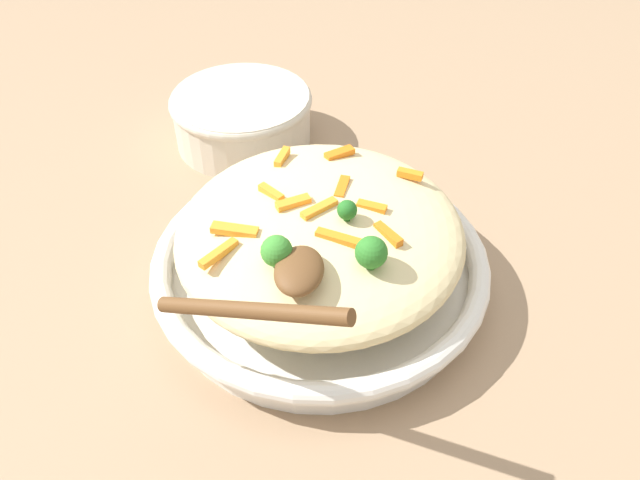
% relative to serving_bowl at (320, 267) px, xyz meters
% --- Properties ---
extents(ground_plane, '(2.40, 2.40, 0.00)m').
position_rel_serving_bowl_xyz_m(ground_plane, '(0.00, 0.00, -0.02)').
color(ground_plane, '#9E7F60').
extents(serving_bowl, '(0.33, 0.33, 0.05)m').
position_rel_serving_bowl_xyz_m(serving_bowl, '(0.00, 0.00, 0.00)').
color(serving_bowl, white).
rests_on(serving_bowl, ground_plane).
extents(pasta_mound, '(0.28, 0.27, 0.06)m').
position_rel_serving_bowl_xyz_m(pasta_mound, '(0.00, 0.00, 0.05)').
color(pasta_mound, beige).
rests_on(pasta_mound, serving_bowl).
extents(carrot_piece_0, '(0.03, 0.03, 0.01)m').
position_rel_serving_bowl_xyz_m(carrot_piece_0, '(0.01, 0.00, 0.08)').
color(carrot_piece_0, orange).
rests_on(carrot_piece_0, pasta_mound).
extents(carrot_piece_1, '(0.01, 0.04, 0.01)m').
position_rel_serving_bowl_xyz_m(carrot_piece_1, '(0.04, -0.07, 0.07)').
color(carrot_piece_1, orange).
rests_on(carrot_piece_1, pasta_mound).
extents(carrot_piece_2, '(0.03, 0.01, 0.01)m').
position_rel_serving_bowl_xyz_m(carrot_piece_2, '(-0.03, 0.02, 0.08)').
color(carrot_piece_2, orange).
rests_on(carrot_piece_2, pasta_mound).
extents(carrot_piece_3, '(0.03, 0.03, 0.01)m').
position_rel_serving_bowl_xyz_m(carrot_piece_3, '(-0.09, 0.01, 0.07)').
color(carrot_piece_3, orange).
rests_on(carrot_piece_3, pasta_mound).
extents(carrot_piece_4, '(0.03, 0.03, 0.01)m').
position_rel_serving_bowl_xyz_m(carrot_piece_4, '(0.03, 0.06, 0.07)').
color(carrot_piece_4, orange).
rests_on(carrot_piece_4, pasta_mound).
extents(carrot_piece_5, '(0.04, 0.03, 0.01)m').
position_rel_serving_bowl_xyz_m(carrot_piece_5, '(0.07, -0.08, 0.07)').
color(carrot_piece_5, orange).
rests_on(carrot_piece_5, pasta_mound).
extents(carrot_piece_6, '(0.01, 0.03, 0.01)m').
position_rel_serving_bowl_xyz_m(carrot_piece_6, '(-0.07, 0.08, 0.07)').
color(carrot_piece_6, orange).
rests_on(carrot_piece_6, pasta_mound).
extents(carrot_piece_7, '(0.03, 0.01, 0.01)m').
position_rel_serving_bowl_xyz_m(carrot_piece_7, '(-0.08, -0.05, 0.07)').
color(carrot_piece_7, orange).
rests_on(carrot_piece_7, pasta_mound).
extents(carrot_piece_8, '(0.02, 0.04, 0.01)m').
position_rel_serving_bowl_xyz_m(carrot_piece_8, '(0.04, 0.02, 0.08)').
color(carrot_piece_8, orange).
rests_on(carrot_piece_8, pasta_mound).
extents(carrot_piece_9, '(0.01, 0.03, 0.01)m').
position_rel_serving_bowl_xyz_m(carrot_piece_9, '(-0.01, 0.05, 0.08)').
color(carrot_piece_9, orange).
rests_on(carrot_piece_9, pasta_mound).
extents(carrot_piece_10, '(0.02, 0.03, 0.01)m').
position_rel_serving_bowl_xyz_m(carrot_piece_10, '(-0.01, -0.05, 0.08)').
color(carrot_piece_10, orange).
rests_on(carrot_piece_10, pasta_mound).
extents(carrot_piece_11, '(0.03, 0.03, 0.01)m').
position_rel_serving_bowl_xyz_m(carrot_piece_11, '(0.00, -0.02, 0.08)').
color(carrot_piece_11, orange).
rests_on(carrot_piece_11, pasta_mound).
extents(broccoli_floret_0, '(0.03, 0.03, 0.03)m').
position_rel_serving_bowl_xyz_m(broccoli_floret_0, '(0.06, 0.05, 0.09)').
color(broccoli_floret_0, '#296820').
rests_on(broccoli_floret_0, pasta_mound).
extents(broccoli_floret_1, '(0.03, 0.03, 0.03)m').
position_rel_serving_bowl_xyz_m(broccoli_floret_1, '(0.07, -0.03, 0.09)').
color(broccoli_floret_1, '#377928').
rests_on(broccoli_floret_1, pasta_mound).
extents(broccoli_floret_2, '(0.02, 0.02, 0.02)m').
position_rel_serving_bowl_xyz_m(broccoli_floret_2, '(0.01, 0.03, 0.09)').
color(broccoli_floret_2, '#205B1C').
rests_on(broccoli_floret_2, pasta_mound).
extents(serving_spoon, '(0.13, 0.15, 0.08)m').
position_rel_serving_bowl_xyz_m(serving_spoon, '(0.11, -0.01, 0.09)').
color(serving_spoon, brown).
rests_on(serving_spoon, pasta_mound).
extents(companion_bowl, '(0.18, 0.18, 0.07)m').
position_rel_serving_bowl_xyz_m(companion_bowl, '(-0.25, -0.13, 0.01)').
color(companion_bowl, beige).
rests_on(companion_bowl, ground_plane).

